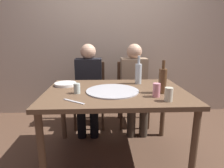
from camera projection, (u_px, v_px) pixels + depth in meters
name	position (u px, v px, depth m)	size (l,w,h in m)	color
ground_plane	(116.00, 156.00, 2.06)	(8.00, 8.00, 0.00)	#513828
back_wall	(111.00, 34.00, 3.04)	(6.00, 0.10, 2.60)	#BCA893
dining_table	(116.00, 98.00, 1.90)	(1.38, 0.97, 0.74)	brown
pizza_tray	(112.00, 91.00, 1.84)	(0.51, 0.51, 0.01)	#ADADB2
wine_bottle	(138.00, 73.00, 2.12)	(0.07, 0.07, 0.32)	#B2BCC1
beer_bottle	(163.00, 80.00, 1.77)	(0.08, 0.08, 0.31)	brown
tumbler_near	(169.00, 94.00, 1.55)	(0.07, 0.07, 0.12)	beige
tumbler_far	(77.00, 88.00, 1.77)	(0.06, 0.06, 0.10)	#B7C6BC
soda_can	(156.00, 90.00, 1.67)	(0.07, 0.07, 0.12)	pink
plate_stack	(65.00, 84.00, 2.07)	(0.24, 0.24, 0.03)	white
table_knife	(74.00, 101.00, 1.55)	(0.22, 0.02, 0.01)	#B7B7BC
chair_left	(90.00, 89.00, 2.77)	(0.44, 0.44, 0.90)	#472D1E
chair_right	(133.00, 89.00, 2.80)	(0.44, 0.44, 0.90)	#472D1E
guest_in_sweater	(89.00, 83.00, 2.59)	(0.36, 0.56, 1.17)	black
guest_in_beanie	(135.00, 83.00, 2.62)	(0.36, 0.56, 1.17)	#937A60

